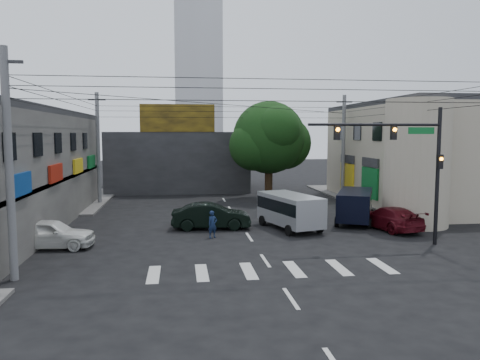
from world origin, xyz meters
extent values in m
plane|color=black|center=(0.00, 0.00, 0.00)|extent=(160.00, 160.00, 0.00)
cube|color=#514F4C|center=(-18.00, 18.00, 0.07)|extent=(16.00, 16.00, 0.15)
cube|color=#514F4C|center=(18.00, 18.00, 0.07)|extent=(16.00, 16.00, 0.15)
cube|color=#A19880|center=(18.00, 13.00, 4.00)|extent=(14.00, 18.00, 8.00)
cylinder|color=#A19880|center=(11.00, 4.00, 4.00)|extent=(4.00, 4.00, 8.00)
cube|color=#232326|center=(-4.00, 26.00, 3.00)|extent=(14.00, 10.00, 6.00)
cube|color=olive|center=(-4.00, 21.10, 7.30)|extent=(7.00, 0.30, 2.60)
cube|color=silver|center=(0.00, 70.00, 22.00)|extent=(9.00, 9.00, 44.00)
cylinder|color=black|center=(4.00, 17.00, 2.20)|extent=(0.70, 0.70, 4.40)
sphere|color=black|center=(4.00, 17.00, 5.50)|extent=(6.40, 6.40, 6.40)
cylinder|color=black|center=(9.50, -1.00, 3.60)|extent=(0.20, 0.20, 7.20)
cylinder|color=black|center=(6.00, -1.00, 6.30)|extent=(7.00, 0.14, 0.14)
cube|color=black|center=(7.00, -1.00, 5.90)|extent=(0.28, 0.22, 0.75)
cube|color=black|center=(4.00, -1.00, 5.90)|extent=(0.28, 0.22, 0.75)
sphere|color=orange|center=(7.00, -1.14, 6.05)|extent=(0.20, 0.20, 0.20)
sphere|color=orange|center=(4.00, -1.14, 6.05)|extent=(0.20, 0.20, 0.20)
cube|color=#0D6027|center=(8.50, -1.00, 6.00)|extent=(1.40, 0.06, 0.35)
cylinder|color=#59595B|center=(-10.50, -4.50, 4.60)|extent=(0.32, 0.32, 9.20)
cylinder|color=#59595B|center=(-10.50, 16.00, 4.60)|extent=(0.32, 0.32, 9.20)
cylinder|color=#59595B|center=(10.50, 16.00, 4.60)|extent=(0.32, 0.32, 9.20)
imported|color=black|center=(-1.98, 4.62, 0.79)|extent=(2.20, 4.99, 1.59)
imported|color=silver|center=(-10.50, 0.73, 0.76)|extent=(2.49, 4.75, 1.53)
imported|color=#4D0B13|center=(8.82, 3.00, 0.71)|extent=(4.01, 5.69, 1.41)
imported|color=#111F3E|center=(-2.07, 2.07, 0.77)|extent=(0.86, 0.83, 1.54)
camera|label=1|loc=(-3.88, -23.77, 5.86)|focal=35.00mm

